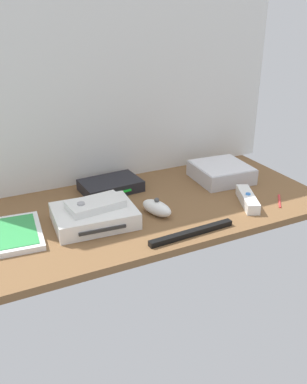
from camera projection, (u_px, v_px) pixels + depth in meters
ground_plane at (154, 208)px, 120.01cm from camera, size 100.00×48.00×2.00cm
back_wall at (118, 79)px, 126.53cm from camera, size 110.00×1.20×64.00cm
game_console at (94, 216)px, 108.47cm from camera, size 22.09×17.63×4.40cm
mini_computer at (221, 172)px, 135.79cm from camera, size 18.07×18.07×5.30cm
game_case at (13, 234)px, 102.72cm from camera, size 15.30×20.18×1.56cm
network_router at (111, 185)px, 128.03cm from camera, size 18.72×13.19×3.40cm
remote_wand at (248, 199)px, 119.41cm from camera, size 9.32×14.98×3.40cm
remote_nunchuk at (157, 208)px, 113.08cm from camera, size 7.46×10.89×5.10cm
remote_classic_pad at (95, 204)px, 107.49cm from camera, size 15.12×9.39×2.40cm
sensor_bar at (192, 233)px, 103.35cm from camera, size 24.05×2.81×1.40cm
stylus_pen at (280, 200)px, 121.36cm from camera, size 6.27×7.39×0.70cm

